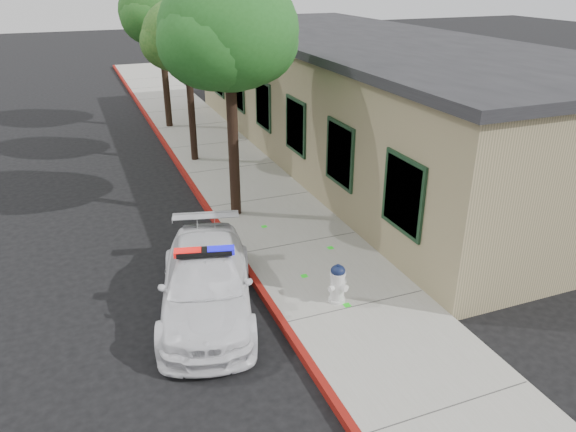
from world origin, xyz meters
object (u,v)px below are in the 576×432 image
Objects in this scene: police_car at (207,283)px; street_tree_far at (161,15)px; clapboard_building at (366,98)px; fire_hydrant at (338,283)px; street_tree_near at (229,36)px; street_tree_mid at (187,39)px.

police_car is 14.73m from street_tree_far.
clapboard_building is 3.48× the size of street_tree_far.
police_car reaches higher than fire_hydrant.
clapboard_building is 3.33× the size of street_tree_near.
street_tree_far is (0.03, 9.93, -0.17)m from street_tree_near.
clapboard_building is 4.44× the size of police_car.
street_tree_mid reaches higher than clapboard_building.
fire_hydrant is at bearing -5.04° from police_car.
street_tree_mid is at bearing 166.73° from clapboard_building.
police_car is at bearing -97.59° from street_tree_far.
street_tree_near reaches higher than police_car.
clapboard_building is 3.86× the size of street_tree_mid.
fire_hydrant is (2.47, -0.87, -0.07)m from police_car.
police_car is (-7.82, -7.83, -1.48)m from clapboard_building.
fire_hydrant is at bearing -86.50° from street_tree_mid.
clapboard_building is 11.17m from police_car.
police_car is at bearing -134.99° from clapboard_building.
fire_hydrant is 0.15× the size of street_tree_mid.
street_tree_far reaches higher than street_tree_mid.
fire_hydrant is at bearing -121.63° from clapboard_building.
clapboard_building is at bearing 31.82° from street_tree_near.
clapboard_building is at bearing 35.94° from fire_hydrant.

